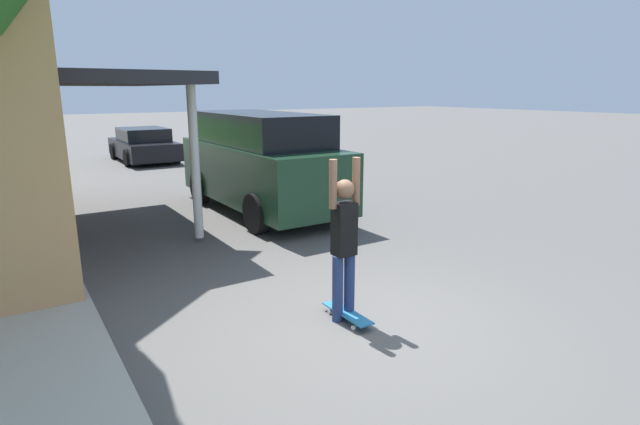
# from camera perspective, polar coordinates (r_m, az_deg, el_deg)

# --- Properties ---
(ground_plane) EXTENTS (120.00, 120.00, 0.00)m
(ground_plane) POSITION_cam_1_polar(r_m,az_deg,el_deg) (6.11, 5.61, -12.32)
(ground_plane) COLOR #54514F
(sidewalk) EXTENTS (1.80, 80.00, 0.10)m
(sidewalk) POSITION_cam_1_polar(r_m,az_deg,el_deg) (10.61, -32.52, -2.80)
(sidewalk) COLOR #ADA89E
(sidewalk) RESTS_ON ground_plane
(suv_parked) EXTENTS (2.02, 5.06, 2.20)m
(suv_parked) POSITION_cam_1_polar(r_m,az_deg,el_deg) (11.27, -6.86, 5.86)
(suv_parked) COLOR #193823
(suv_parked) RESTS_ON ground_plane
(car_down_street) EXTENTS (1.97, 4.11, 1.28)m
(car_down_street) POSITION_cam_1_polar(r_m,az_deg,el_deg) (20.62, -19.51, 7.24)
(car_down_street) COLOR black
(car_down_street) RESTS_ON ground_plane
(skateboarder) EXTENTS (0.41, 0.23, 1.95)m
(skateboarder) POSITION_cam_1_polar(r_m,az_deg,el_deg) (5.79, 2.77, -3.04)
(skateboarder) COLOR navy
(skateboarder) RESTS_ON ground_plane
(skateboard) EXTENTS (0.21, 0.80, 0.10)m
(skateboard) POSITION_cam_1_polar(r_m,az_deg,el_deg) (6.10, 3.15, -11.47)
(skateboard) COLOR #236B99
(skateboard) RESTS_ON ground_plane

